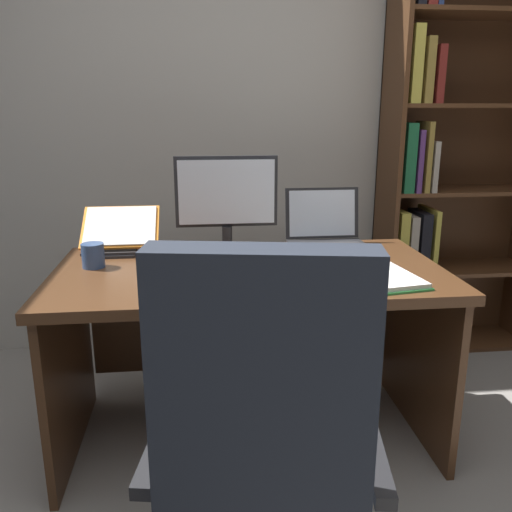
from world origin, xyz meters
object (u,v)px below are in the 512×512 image
object	(u,v)px
laptop	(326,236)
pen	(294,261)
reading_stand_with_book	(120,230)
keyboard	(235,280)
bookshelf	(446,160)
monitor	(227,205)
desk	(248,310)
office_chair	(264,486)
notepad	(289,263)
computer_mouse	(150,280)
open_binder	(362,280)
coffee_mug	(93,255)

from	to	relation	value
laptop	pen	distance (m)	0.32
reading_stand_with_book	keyboard	bearing A→B (deg)	-48.01
laptop	keyboard	bearing A→B (deg)	-134.31
bookshelf	monitor	size ratio (longest dim) A/B	5.19
desk	office_chair	world-z (taller)	office_chair
notepad	pen	bearing A→B (deg)	0.00
notepad	pen	world-z (taller)	pen
keyboard	computer_mouse	xyz separation A→B (m)	(-0.30, 0.00, 0.01)
laptop	keyboard	world-z (taller)	laptop
reading_stand_with_book	laptop	bearing A→B (deg)	-3.81
bookshelf	reading_stand_with_book	bearing A→B (deg)	-164.26
office_chair	notepad	size ratio (longest dim) A/B	5.25
desk	computer_mouse	distance (m)	0.50
laptop	open_binder	distance (m)	0.51
monitor	notepad	distance (m)	0.40
office_chair	keyboard	distance (m)	0.79
laptop	monitor	bearing A→B (deg)	-179.42
laptop	coffee_mug	size ratio (longest dim) A/B	3.55
computer_mouse	open_binder	bearing A→B (deg)	-3.78
laptop	keyboard	size ratio (longest dim) A/B	0.82
open_binder	notepad	distance (m)	0.34
pen	coffee_mug	world-z (taller)	coffee_mug
computer_mouse	coffee_mug	size ratio (longest dim) A/B	1.07
desk	reading_stand_with_book	xyz separation A→B (m)	(-0.54, 0.27, 0.30)
office_chair	monitor	distance (m)	1.28
desk	laptop	world-z (taller)	laptop
reading_stand_with_book	bookshelf	bearing A→B (deg)	15.74
computer_mouse	open_binder	distance (m)	0.76
desk	pen	xyz separation A→B (m)	(0.18, -0.05, 0.22)
reading_stand_with_book	open_binder	world-z (taller)	reading_stand_with_book
pen	open_binder	bearing A→B (deg)	-51.67
pen	coffee_mug	size ratio (longest dim) A/B	1.45
keyboard	notepad	size ratio (longest dim) A/B	2.00
desk	laptop	xyz separation A→B (m)	(0.38, 0.21, 0.26)
desk	office_chair	size ratio (longest dim) A/B	1.39
bookshelf	pen	bearing A→B (deg)	-141.14
laptop	desk	bearing A→B (deg)	-151.40
laptop	reading_stand_with_book	xyz separation A→B (m)	(-0.92, 0.06, 0.03)
bookshelf	computer_mouse	distance (m)	1.86
bookshelf	open_binder	xyz separation A→B (m)	(-0.78, -1.05, -0.32)
desk	computer_mouse	size ratio (longest dim) A/B	14.69
desk	monitor	distance (m)	0.47
monitor	reading_stand_with_book	size ratio (longest dim) A/B	1.32
desk	office_chair	bearing A→B (deg)	-93.20
bookshelf	office_chair	bearing A→B (deg)	-125.34
bookshelf	laptop	distance (m)	1.00
office_chair	reading_stand_with_book	world-z (taller)	office_chair
bookshelf	keyboard	distance (m)	1.63
laptop	computer_mouse	bearing A→B (deg)	-148.46
computer_mouse	reading_stand_with_book	size ratio (longest dim) A/B	0.31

